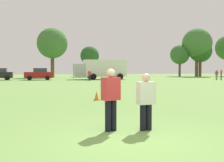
{
  "coord_description": "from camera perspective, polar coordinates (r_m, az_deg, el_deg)",
  "views": [
    {
      "loc": [
        -1.83,
        -6.04,
        1.66
      ],
      "look_at": [
        0.04,
        2.47,
        1.28
      ],
      "focal_mm": 43.23,
      "sensor_mm": 36.0,
      "label": 1
    }
  ],
  "objects": [
    {
      "name": "ground_plane",
      "position": [
        6.53,
        4.43,
        -12.25
      ],
      "size": [
        167.13,
        167.13,
        0.0
      ],
      "primitive_type": "plane",
      "color": "#6B9347"
    },
    {
      "name": "player_thrower",
      "position": [
        7.22,
        -0.26,
        -3.2
      ],
      "size": [
        0.53,
        0.42,
        1.67
      ],
      "color": "black",
      "rests_on": "ground"
    },
    {
      "name": "player_defender",
      "position": [
        7.36,
        7.19,
        -3.72
      ],
      "size": [
        0.49,
        0.32,
        1.55
      ],
      "color": "black",
      "rests_on": "ground"
    },
    {
      "name": "frisbee",
      "position": [
        7.42,
        1.22,
        -0.93
      ],
      "size": [
        0.27,
        0.27,
        0.04
      ],
      "color": "white"
    },
    {
      "name": "traffic_cone",
      "position": [
        14.48,
        -3.28,
        -3.16
      ],
      "size": [
        0.32,
        0.32,
        0.48
      ],
      "color": "#D8590C",
      "rests_on": "ground"
    },
    {
      "name": "parked_car_near_right",
      "position": [
        42.82,
        -15.22,
        1.45
      ],
      "size": [
        4.3,
        2.41,
        1.82
      ],
      "color": "maroon",
      "rests_on": "ground"
    },
    {
      "name": "box_truck",
      "position": [
        44.06,
        -2.31,
        2.64
      ],
      "size": [
        8.63,
        3.34,
        3.18
      ],
      "color": "white",
      "rests_on": "ground"
    },
    {
      "name": "bystander_sideline_watcher",
      "position": [
        44.9,
        22.1,
        1.39
      ],
      "size": [
        0.47,
        0.51,
        1.63
      ],
      "color": "#1E234C",
      "rests_on": "ground"
    },
    {
      "name": "bystander_far_jogger",
      "position": [
        45.61,
        21.26,
        1.35
      ],
      "size": [
        0.42,
        0.24,
        1.53
      ],
      "color": "gray",
      "rests_on": "ground"
    },
    {
      "name": "bystander_field_marshal",
      "position": [
        39.37,
        -4.77,
        1.38
      ],
      "size": [
        0.48,
        0.47,
        1.56
      ],
      "color": "#1E234C",
      "rests_on": "ground"
    },
    {
      "name": "tree_west_maple",
      "position": [
        55.51,
        -12.52,
        7.76
      ],
      "size": [
        6.07,
        6.07,
        9.87
      ],
      "color": "brown",
      "rests_on": "ground"
    },
    {
      "name": "tree_center_elm",
      "position": [
        59.17,
        -4.74,
        5.33
      ],
      "size": [
        4.08,
        4.08,
        6.64
      ],
      "color": "brown",
      "rests_on": "ground"
    },
    {
      "name": "tree_east_birch",
      "position": [
        64.3,
        14.15,
        5.41
      ],
      "size": [
        4.46,
        4.46,
        7.24
      ],
      "color": "brown",
      "rests_on": "ground"
    },
    {
      "name": "tree_east_oak",
      "position": [
        65.19,
        17.54,
        7.59
      ],
      "size": [
        6.76,
        6.76,
        10.98
      ],
      "color": "brown",
      "rests_on": "ground"
    },
    {
      "name": "tree_far_east_pine",
      "position": [
        65.62,
        18.2,
        6.04
      ],
      "size": [
        5.21,
        5.21,
        8.47
      ],
      "color": "brown",
      "rests_on": "ground"
    }
  ]
}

